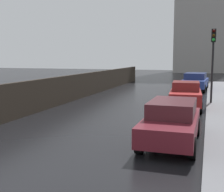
{
  "coord_description": "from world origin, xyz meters",
  "views": [
    {
      "loc": [
        4.05,
        -4.87,
        2.85
      ],
      "look_at": [
        0.75,
        5.48,
        1.43
      ],
      "focal_mm": 48.66,
      "sensor_mm": 36.0,
      "label": 1
    }
  ],
  "objects_px": {
    "car_blue_near_kerb": "(195,81)",
    "traffic_light": "(213,52)",
    "car_maroon_mid_road": "(172,121)",
    "car_red_behind_camera": "(186,95)"
  },
  "relations": [
    {
      "from": "car_blue_near_kerb",
      "to": "traffic_light",
      "type": "bearing_deg",
      "value": -77.03
    },
    {
      "from": "car_blue_near_kerb",
      "to": "traffic_light",
      "type": "height_order",
      "value": "traffic_light"
    },
    {
      "from": "car_blue_near_kerb",
      "to": "car_maroon_mid_road",
      "type": "bearing_deg",
      "value": -86.45
    },
    {
      "from": "car_blue_near_kerb",
      "to": "car_red_behind_camera",
      "type": "bearing_deg",
      "value": -86.98
    },
    {
      "from": "car_maroon_mid_road",
      "to": "traffic_light",
      "type": "distance_m",
      "value": 9.18
    },
    {
      "from": "car_red_behind_camera",
      "to": "traffic_light",
      "type": "distance_m",
      "value": 3.21
    },
    {
      "from": "car_red_behind_camera",
      "to": "car_blue_near_kerb",
      "type": "bearing_deg",
      "value": 85.82
    },
    {
      "from": "traffic_light",
      "to": "car_blue_near_kerb",
      "type": "bearing_deg",
      "value": 99.27
    },
    {
      "from": "car_maroon_mid_road",
      "to": "car_red_behind_camera",
      "type": "distance_m",
      "value": 7.08
    },
    {
      "from": "car_maroon_mid_road",
      "to": "car_red_behind_camera",
      "type": "height_order",
      "value": "car_red_behind_camera"
    }
  ]
}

